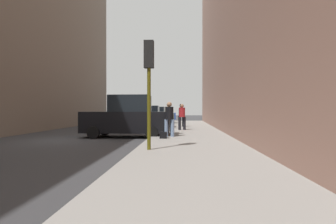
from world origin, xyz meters
The scene contains 13 objects.
ground_plane centered at (0.00, 0.00, 0.00)m, with size 120.00×120.00×0.00m, color #38383A.
sidewalk centered at (6.00, 0.00, 0.07)m, with size 4.00×40.00×0.15m, color gray.
parked_black_suv centered at (2.65, 1.47, 1.03)m, with size 4.64×2.14×2.25m.
parked_gray_coupe centered at (2.65, 7.70, 0.85)m, with size 4.22×2.10×1.79m.
parked_dark_green_sedan centered at (2.65, 14.26, 0.85)m, with size 4.25×2.16×1.79m.
parked_blue_sedan centered at (2.65, 20.87, 0.85)m, with size 4.25×2.15×1.79m.
fire_hydrant centered at (4.45, 5.14, 0.50)m, with size 0.42×0.22×0.70m.
traffic_light centered at (4.50, -3.81, 2.76)m, with size 0.32×0.32×3.60m.
pedestrian_in_red_jacket centered at (5.56, 4.85, 1.10)m, with size 0.52×0.46×1.71m.
pedestrian_with_fedora centered at (5.49, 8.13, 1.14)m, with size 0.53×0.50×1.78m.
pedestrian_in_jeans centered at (4.95, 0.48, 1.10)m, with size 0.53×0.48×1.71m.
pedestrian_in_tan_coat centered at (4.87, 1.64, 1.10)m, with size 0.52×0.46×1.71m.
duffel_bag centered at (4.71, -0.27, 0.29)m, with size 0.32×0.44×0.28m.
Camera 1 is at (5.62, -12.42, 1.46)m, focal length 28.00 mm.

